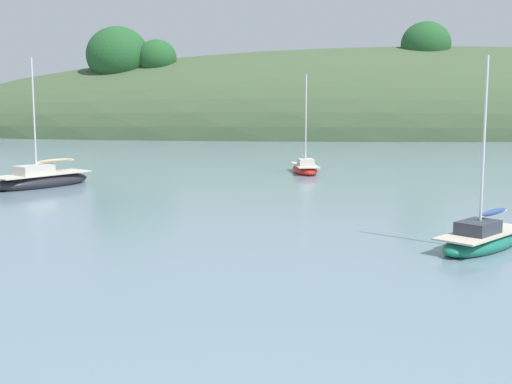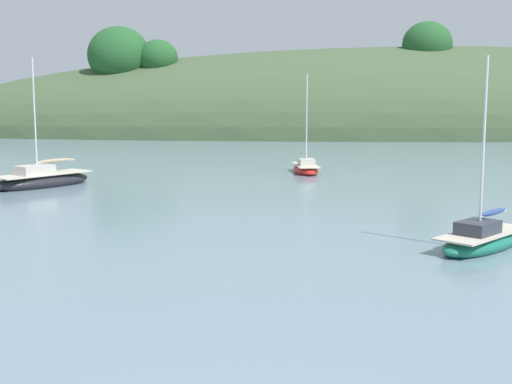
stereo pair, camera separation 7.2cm
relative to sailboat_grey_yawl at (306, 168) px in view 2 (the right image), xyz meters
name	(u,v)px [view 2 (the right image)]	position (x,y,z in m)	size (l,w,h in m)	color
far_shoreline_hill	(439,133)	(21.66, 49.36, -0.22)	(150.00, 36.00, 26.82)	#425638
sailboat_grey_yawl	(306,168)	(0.00, 0.00, 0.00)	(1.96, 4.65, 6.78)	red
sailboat_navy_dinghy	(482,240)	(4.55, -23.16, 0.01)	(4.37, 4.42, 6.64)	#196B56
sailboat_black_sloop	(42,180)	(-15.64, -7.26, 0.08)	(5.44, 6.16, 7.53)	#232328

